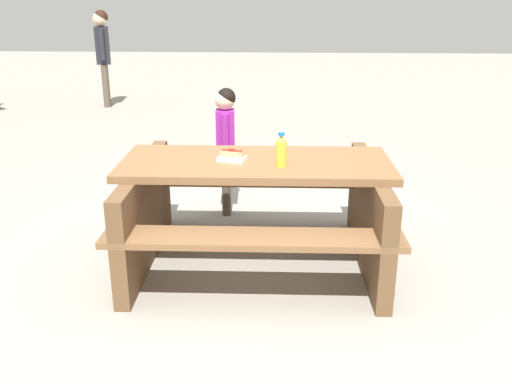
{
  "coord_description": "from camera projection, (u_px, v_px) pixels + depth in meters",
  "views": [
    {
      "loc": [
        -0.16,
        3.55,
        1.8
      ],
      "look_at": [
        0.0,
        0.0,
        0.52
      ],
      "focal_mm": 38.91,
      "sensor_mm": 36.0,
      "label": 1
    }
  ],
  "objects": [
    {
      "name": "picnic_table",
      "position": [
        256.0,
        203.0,
        3.81
      ],
      "size": [
        1.82,
        1.42,
        0.75
      ],
      "color": "brown",
      "rests_on": "ground"
    },
    {
      "name": "bystander_adult",
      "position": [
        103.0,
        46.0,
        9.09
      ],
      "size": [
        0.27,
        0.38,
        1.56
      ],
      "color": "brown",
      "rests_on": "ground"
    },
    {
      "name": "hotdog_tray",
      "position": [
        232.0,
        156.0,
        3.68
      ],
      "size": [
        0.2,
        0.15,
        0.08
      ],
      "color": "white",
      "rests_on": "picnic_table"
    },
    {
      "name": "child_in_coat",
      "position": [
        226.0,
        135.0,
        4.61
      ],
      "size": [
        0.17,
        0.27,
        1.08
      ],
      "color": "brown",
      "rests_on": "ground"
    },
    {
      "name": "soda_bottle",
      "position": [
        281.0,
        151.0,
        3.54
      ],
      "size": [
        0.07,
        0.07,
        0.22
      ],
      "color": "yellow",
      "rests_on": "picnic_table"
    },
    {
      "name": "ground_plane",
      "position": [
        256.0,
        261.0,
        3.95
      ],
      "size": [
        30.0,
        30.0,
        0.0
      ],
      "primitive_type": "plane",
      "color": "gray",
      "rests_on": "ground"
    }
  ]
}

